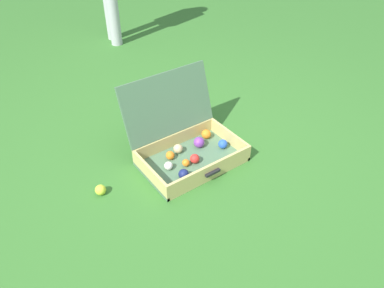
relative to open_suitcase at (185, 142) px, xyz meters
name	(u,v)px	position (x,y,z in m)	size (l,w,h in m)	color
ground_plane	(190,164)	(-0.03, -0.09, -0.12)	(16.00, 16.00, 0.00)	#336B28
open_suitcase	(185,142)	(0.00, 0.00, 0.00)	(0.67, 0.59, 0.53)	#4C7051
stray_ball_on_grass	(100,190)	(-0.63, 0.00, -0.09)	(0.07, 0.07, 0.07)	#CCDB38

